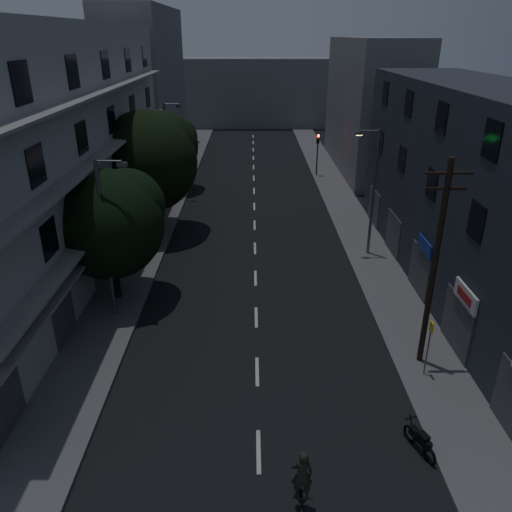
{
  "coord_description": "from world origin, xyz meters",
  "views": [
    {
      "loc": [
        -0.2,
        -11.09,
        13.31
      ],
      "look_at": [
        0.0,
        12.0,
        3.0
      ],
      "focal_mm": 35.0,
      "sensor_mm": 36.0,
      "label": 1
    }
  ],
  "objects_px": {
    "bus_stop_sign": "(430,339)",
    "motorcycle": "(420,441)",
    "utility_pole": "(435,263)",
    "cyclist": "(301,489)"
  },
  "relations": [
    {
      "from": "cyclist",
      "to": "bus_stop_sign",
      "type": "bearing_deg",
      "value": 49.49
    },
    {
      "from": "motorcycle",
      "to": "cyclist",
      "type": "height_order",
      "value": "cyclist"
    },
    {
      "from": "cyclist",
      "to": "motorcycle",
      "type": "bearing_deg",
      "value": 29.24
    },
    {
      "from": "utility_pole",
      "to": "motorcycle",
      "type": "height_order",
      "value": "utility_pole"
    },
    {
      "from": "utility_pole",
      "to": "bus_stop_sign",
      "type": "relative_size",
      "value": 3.56
    },
    {
      "from": "utility_pole",
      "to": "cyclist",
      "type": "height_order",
      "value": "utility_pole"
    },
    {
      "from": "utility_pole",
      "to": "motorcycle",
      "type": "xyz_separation_m",
      "value": [
        -1.6,
        -5.1,
        -4.43
      ]
    },
    {
      "from": "bus_stop_sign",
      "to": "motorcycle",
      "type": "relative_size",
      "value": 1.52
    },
    {
      "from": "utility_pole",
      "to": "bus_stop_sign",
      "type": "bearing_deg",
      "value": -96.81
    },
    {
      "from": "motorcycle",
      "to": "cyclist",
      "type": "xyz_separation_m",
      "value": [
        -4.32,
        -2.22,
        0.32
      ]
    }
  ]
}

